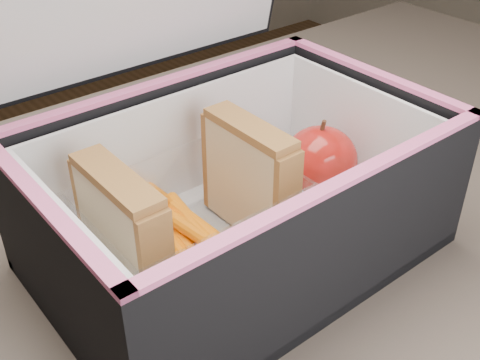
# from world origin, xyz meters

# --- Properties ---
(kitchen_table) EXTENTS (1.20, 0.80, 0.75)m
(kitchen_table) POSITION_xyz_m (0.00, 0.00, 0.66)
(kitchen_table) COLOR brown
(kitchen_table) RESTS_ON ground
(lunch_bag) EXTENTS (0.31, 0.25, 0.32)m
(lunch_bag) POSITION_xyz_m (-0.07, 0.04, 0.82)
(lunch_bag) COLOR black
(lunch_bag) RESTS_ON kitchen_table
(plastic_tub) EXTENTS (0.16, 0.11, 0.07)m
(plastic_tub) POSITION_xyz_m (-0.11, 0.05, 0.80)
(plastic_tub) COLOR white
(plastic_tub) RESTS_ON lunch_bag
(sandwich_left) EXTENTS (0.02, 0.09, 0.10)m
(sandwich_left) POSITION_xyz_m (-0.17, 0.05, 0.82)
(sandwich_left) COLOR tan
(sandwich_left) RESTS_ON plastic_tub
(sandwich_right) EXTENTS (0.02, 0.09, 0.10)m
(sandwich_right) POSITION_xyz_m (-0.05, 0.05, 0.82)
(sandwich_right) COLOR tan
(sandwich_right) RESTS_ON plastic_tub
(carrot_sticks) EXTENTS (0.05, 0.16, 0.03)m
(carrot_sticks) POSITION_xyz_m (-0.11, 0.05, 0.78)
(carrot_sticks) COLOR #DB610F
(carrot_sticks) RESTS_ON plastic_tub
(paper_napkin) EXTENTS (0.10, 0.10, 0.01)m
(paper_napkin) POSITION_xyz_m (0.03, 0.04, 0.77)
(paper_napkin) COLOR white
(paper_napkin) RESTS_ON lunch_bag
(red_apple) EXTENTS (0.07, 0.07, 0.07)m
(red_apple) POSITION_xyz_m (0.03, 0.04, 0.80)
(red_apple) COLOR maroon
(red_apple) RESTS_ON paper_napkin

